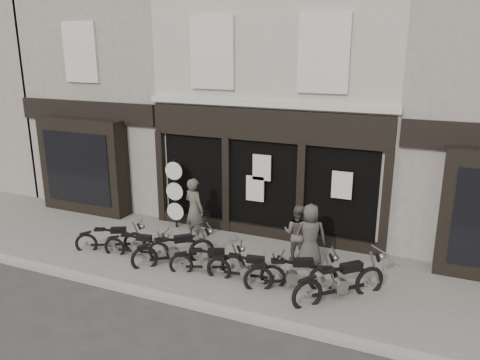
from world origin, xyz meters
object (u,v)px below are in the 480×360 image
at_px(motorcycle_4, 247,271).
at_px(man_centre, 298,233).
at_px(man_right, 310,235).
at_px(man_left, 194,209).
at_px(motorcycle_1, 137,248).
at_px(motorcycle_2, 174,253).
at_px(motorcycle_3, 208,263).
at_px(advert_sign_post, 175,197).
at_px(motorcycle_6, 340,285).
at_px(motorcycle_5, 292,277).
at_px(motorcycle_0, 111,241).

bearing_deg(motorcycle_4, man_centre, 56.56).
bearing_deg(man_centre, man_right, 166.96).
xyz_separation_m(man_left, man_right, (3.53, -0.30, -0.11)).
relative_size(motorcycle_1, motorcycle_2, 1.04).
bearing_deg(motorcycle_1, motorcycle_3, -13.33).
distance_m(man_left, advert_sign_post, 1.16).
bearing_deg(motorcycle_4, motorcycle_6, -4.65).
xyz_separation_m(motorcycle_3, motorcycle_5, (2.17, 0.05, 0.06)).
distance_m(motorcycle_2, advert_sign_post, 2.64).
xyz_separation_m(man_right, advert_sign_post, (-4.52, 0.90, 0.18)).
bearing_deg(man_centre, motorcycle_6, 137.81).
distance_m(motorcycle_0, advert_sign_post, 2.42).
distance_m(motorcycle_4, advert_sign_post, 4.17).
distance_m(man_centre, man_right, 0.39).
bearing_deg(motorcycle_2, man_left, 58.12).
relative_size(motorcycle_3, advert_sign_post, 0.80).
relative_size(motorcycle_4, man_left, 1.07).
xyz_separation_m(motorcycle_0, motorcycle_6, (6.39, -0.11, 0.08)).
height_order(motorcycle_4, advert_sign_post, advert_sign_post).
distance_m(motorcycle_0, man_right, 5.49).
distance_m(motorcycle_1, motorcycle_6, 5.47).
xyz_separation_m(motorcycle_4, man_right, (1.16, 1.45, 0.56)).
height_order(man_left, man_right, man_left).
xyz_separation_m(motorcycle_2, motorcycle_6, (4.33, -0.07, 0.03)).
bearing_deg(motorcycle_5, motorcycle_2, 154.63).
xyz_separation_m(motorcycle_0, motorcycle_1, (0.92, -0.08, -0.01)).
bearing_deg(man_right, advert_sign_post, -30.91).
relative_size(motorcycle_0, man_right, 1.08).
height_order(motorcycle_1, man_centre, man_centre).
distance_m(motorcycle_5, man_centre, 1.59).
xyz_separation_m(motorcycle_5, man_left, (-3.49, 1.67, 0.63)).
distance_m(motorcycle_5, man_left, 3.92).
height_order(motorcycle_2, advert_sign_post, advert_sign_post).
height_order(man_left, man_centre, man_left).
xyz_separation_m(motorcycle_4, motorcycle_6, (2.24, 0.07, 0.07)).
xyz_separation_m(motorcycle_4, man_centre, (0.79, 1.56, 0.52)).
relative_size(motorcycle_5, motorcycle_6, 1.11).
distance_m(motorcycle_4, motorcycle_5, 1.12).
distance_m(motorcycle_2, motorcycle_6, 4.34).
xyz_separation_m(motorcycle_1, motorcycle_2, (1.14, 0.03, 0.06)).
distance_m(motorcycle_2, man_right, 3.54).
bearing_deg(advert_sign_post, motorcycle_0, -115.01).
bearing_deg(motorcycle_6, man_left, 115.00).
xyz_separation_m(motorcycle_0, man_left, (1.78, 1.56, 0.68)).
bearing_deg(motorcycle_0, motorcycle_2, -28.77).
relative_size(motorcycle_3, motorcycle_4, 0.92).
bearing_deg(man_left, motorcycle_5, 173.61).
bearing_deg(motorcycle_6, motorcycle_1, 134.54).
xyz_separation_m(man_centre, man_right, (0.37, -0.11, 0.05)).
distance_m(motorcycle_4, man_centre, 1.82).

